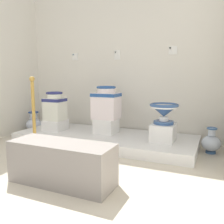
{
  "coord_description": "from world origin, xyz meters",
  "views": [
    {
      "loc": [
        3.24,
        -0.75,
        1.01
      ],
      "look_at": [
        1.82,
        2.46,
        0.48
      ],
      "focal_mm": 38.62,
      "sensor_mm": 36.0,
      "label": 1
    }
  ],
  "objects_px": {
    "plinth_block_slender_white": "(106,126)",
    "antique_toilet_squat_floral": "(164,111)",
    "decorative_vase_companion": "(34,123)",
    "decorative_vase_spare": "(211,142)",
    "antique_toilet_slender_white": "(106,102)",
    "info_placard_third": "(173,50)",
    "museum_bench": "(62,163)",
    "stanchion_post_near_left": "(35,135)",
    "antique_toilet_central_ornate": "(55,105)",
    "plinth_block_squat_floral": "(163,133)",
    "info_placard_second": "(117,55)",
    "info_placard_first": "(75,57)",
    "plinth_block_central_ornate": "(55,125)"
  },
  "relations": [
    {
      "from": "info_placard_third",
      "to": "museum_bench",
      "type": "bearing_deg",
      "value": -108.18
    },
    {
      "from": "antique_toilet_squat_floral",
      "to": "decorative_vase_companion",
      "type": "xyz_separation_m",
      "value": [
        -2.39,
        0.17,
        -0.39
      ]
    },
    {
      "from": "antique_toilet_slender_white",
      "to": "info_placard_first",
      "type": "bearing_deg",
      "value": 150.88
    },
    {
      "from": "info_placard_third",
      "to": "antique_toilet_squat_floral",
      "type": "bearing_deg",
      "value": -88.67
    },
    {
      "from": "plinth_block_slender_white",
      "to": "antique_toilet_squat_floral",
      "type": "bearing_deg",
      "value": -6.77
    },
    {
      "from": "decorative_vase_companion",
      "to": "museum_bench",
      "type": "height_order",
      "value": "museum_bench"
    },
    {
      "from": "decorative_vase_companion",
      "to": "decorative_vase_spare",
      "type": "bearing_deg",
      "value": -0.27
    },
    {
      "from": "antique_toilet_squat_floral",
      "to": "plinth_block_slender_white",
      "type": "bearing_deg",
      "value": 173.23
    },
    {
      "from": "plinth_block_slender_white",
      "to": "antique_toilet_squat_floral",
      "type": "distance_m",
      "value": 0.96
    },
    {
      "from": "info_placard_first",
      "to": "antique_toilet_squat_floral",
      "type": "bearing_deg",
      "value": -18.19
    },
    {
      "from": "plinth_block_central_ornate",
      "to": "info_placard_second",
      "type": "bearing_deg",
      "value": 34.48
    },
    {
      "from": "plinth_block_squat_floral",
      "to": "info_placard_first",
      "type": "relative_size",
      "value": 2.9
    },
    {
      "from": "stanchion_post_near_left",
      "to": "antique_toilet_slender_white",
      "type": "bearing_deg",
      "value": 64.59
    },
    {
      "from": "plinth_block_squat_floral",
      "to": "info_placard_third",
      "type": "height_order",
      "value": "info_placard_third"
    },
    {
      "from": "plinth_block_slender_white",
      "to": "info_placard_second",
      "type": "distance_m",
      "value": 1.2
    },
    {
      "from": "info_placard_second",
      "to": "decorative_vase_spare",
      "type": "relative_size",
      "value": 0.44
    },
    {
      "from": "decorative_vase_companion",
      "to": "antique_toilet_central_ornate",
      "type": "bearing_deg",
      "value": -16.95
    },
    {
      "from": "antique_toilet_central_ornate",
      "to": "plinth_block_slender_white",
      "type": "bearing_deg",
      "value": 8.09
    },
    {
      "from": "info_placard_third",
      "to": "stanchion_post_near_left",
      "type": "relative_size",
      "value": 0.12
    },
    {
      "from": "antique_toilet_squat_floral",
      "to": "decorative_vase_companion",
      "type": "bearing_deg",
      "value": 175.83
    },
    {
      "from": "info_placard_third",
      "to": "museum_bench",
      "type": "height_order",
      "value": "info_placard_third"
    },
    {
      "from": "plinth_block_squat_floral",
      "to": "museum_bench",
      "type": "height_order",
      "value": "museum_bench"
    },
    {
      "from": "info_placard_second",
      "to": "plinth_block_slender_white",
      "type": "bearing_deg",
      "value": -88.18
    },
    {
      "from": "plinth_block_squat_floral",
      "to": "antique_toilet_squat_floral",
      "type": "distance_m",
      "value": 0.3
    },
    {
      "from": "plinth_block_slender_white",
      "to": "museum_bench",
      "type": "bearing_deg",
      "value": -80.76
    },
    {
      "from": "antique_toilet_central_ornate",
      "to": "stanchion_post_near_left",
      "type": "distance_m",
      "value": 1.01
    },
    {
      "from": "info_placard_third",
      "to": "stanchion_post_near_left",
      "type": "height_order",
      "value": "info_placard_third"
    },
    {
      "from": "plinth_block_central_ornate",
      "to": "plinth_block_slender_white",
      "type": "relative_size",
      "value": 0.98
    },
    {
      "from": "antique_toilet_central_ornate",
      "to": "plinth_block_slender_white",
      "type": "relative_size",
      "value": 1.4
    },
    {
      "from": "antique_toilet_squat_floral",
      "to": "museum_bench",
      "type": "xyz_separation_m",
      "value": [
        -0.66,
        -1.39,
        -0.36
      ]
    },
    {
      "from": "antique_toilet_slender_white",
      "to": "info_placard_first",
      "type": "height_order",
      "value": "info_placard_first"
    },
    {
      "from": "plinth_block_slender_white",
      "to": "info_placard_third",
      "type": "height_order",
      "value": "info_placard_third"
    },
    {
      "from": "plinth_block_squat_floral",
      "to": "decorative_vase_spare",
      "type": "height_order",
      "value": "plinth_block_squat_floral"
    },
    {
      "from": "plinth_block_slender_white",
      "to": "info_placard_third",
      "type": "relative_size",
      "value": 2.61
    },
    {
      "from": "antique_toilet_slender_white",
      "to": "museum_bench",
      "type": "height_order",
      "value": "antique_toilet_slender_white"
    },
    {
      "from": "plinth_block_central_ornate",
      "to": "plinth_block_squat_floral",
      "type": "distance_m",
      "value": 1.76
    },
    {
      "from": "antique_toilet_central_ornate",
      "to": "antique_toilet_slender_white",
      "type": "distance_m",
      "value": 0.88
    },
    {
      "from": "plinth_block_central_ornate",
      "to": "info_placard_first",
      "type": "relative_size",
      "value": 2.56
    },
    {
      "from": "decorative_vase_spare",
      "to": "antique_toilet_slender_white",
      "type": "bearing_deg",
      "value": -177.96
    },
    {
      "from": "plinth_block_squat_floral",
      "to": "museum_bench",
      "type": "relative_size",
      "value": 0.36
    },
    {
      "from": "stanchion_post_near_left",
      "to": "museum_bench",
      "type": "xyz_separation_m",
      "value": [
        0.73,
        -0.47,
        -0.1
      ]
    },
    {
      "from": "info_placard_second",
      "to": "stanchion_post_near_left",
      "type": "distance_m",
      "value": 1.89
    },
    {
      "from": "antique_toilet_squat_floral",
      "to": "decorative_vase_spare",
      "type": "relative_size",
      "value": 1.11
    },
    {
      "from": "museum_bench",
      "to": "plinth_block_slender_white",
      "type": "bearing_deg",
      "value": 99.24
    },
    {
      "from": "antique_toilet_squat_floral",
      "to": "antique_toilet_central_ornate",
      "type": "bearing_deg",
      "value": -179.48
    },
    {
      "from": "info_placard_second",
      "to": "museum_bench",
      "type": "relative_size",
      "value": 0.15
    },
    {
      "from": "plinth_block_squat_floral",
      "to": "decorative_vase_companion",
      "type": "relative_size",
      "value": 0.97
    },
    {
      "from": "decorative_vase_companion",
      "to": "museum_bench",
      "type": "relative_size",
      "value": 0.37
    },
    {
      "from": "info_placard_third",
      "to": "decorative_vase_spare",
      "type": "xyz_separation_m",
      "value": [
        0.61,
        -0.41,
        -1.25
      ]
    },
    {
      "from": "info_placard_first",
      "to": "decorative_vase_companion",
      "type": "bearing_deg",
      "value": -149.25
    }
  ]
}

